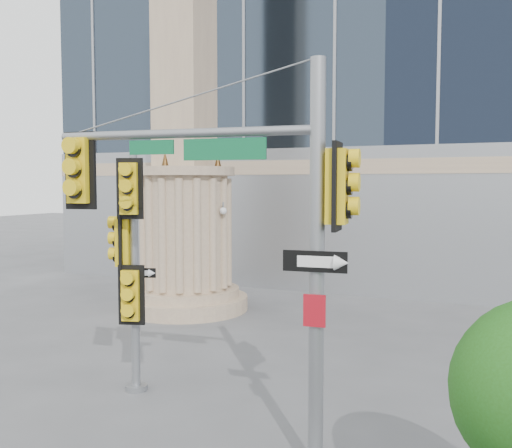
% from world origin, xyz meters
% --- Properties ---
extents(ground, '(120.00, 120.00, 0.00)m').
position_xyz_m(ground, '(0.00, 0.00, 0.00)').
color(ground, '#545456').
rests_on(ground, ground).
extents(monument, '(4.40, 4.40, 16.60)m').
position_xyz_m(monument, '(-6.00, 9.00, 5.52)').
color(monument, tan).
rests_on(monument, ground).
extents(main_signal_pole, '(4.96, 0.92, 6.39)m').
position_xyz_m(main_signal_pole, '(0.63, -0.40, 3.96)').
color(main_signal_pole, slate).
rests_on(main_signal_pole, ground).
extents(secondary_signal_pole, '(0.96, 0.68, 5.13)m').
position_xyz_m(secondary_signal_pole, '(-2.94, 1.48, 3.01)').
color(secondary_signal_pole, slate).
rests_on(secondary_signal_pole, ground).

